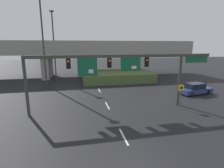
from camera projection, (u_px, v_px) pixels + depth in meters
ground_plane at (139, 166)px, 9.61m from camera, size 160.00×160.00×0.00m
lane_markings at (103, 97)px, 22.58m from camera, size 0.14×22.94×0.01m
signal_gantry at (120, 64)px, 17.28m from camera, size 18.93×0.44×5.64m
speed_limit_sign at (181, 93)px, 18.23m from camera, size 0.60×0.11×2.57m
highway_light_pole_near at (43, 36)px, 26.94m from camera, size 0.70×0.36×15.06m
highway_light_pole_far at (54, 45)px, 31.81m from camera, size 0.70×0.36×12.48m
overpass_bridge at (91, 51)px, 36.96m from camera, size 42.41×8.40×7.37m
grass_embankment at (117, 76)px, 32.84m from camera, size 12.71×7.64×1.63m
parked_sedan_near_right at (195, 89)px, 23.88m from camera, size 4.84×2.54×1.50m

